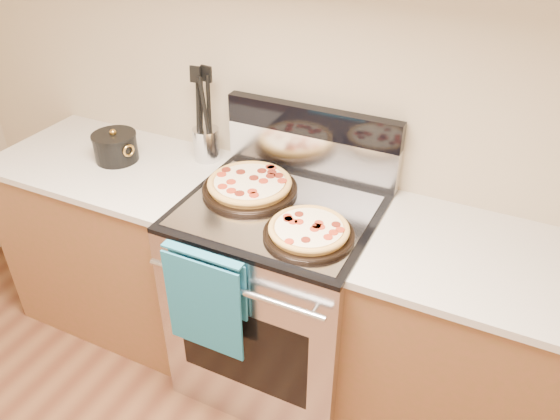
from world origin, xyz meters
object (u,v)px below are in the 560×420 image
at_px(pepperoni_pizza_back, 250,185).
at_px(utensil_crock, 207,144).
at_px(pepperoni_pizza_front, 309,231).
at_px(range_body, 279,297).
at_px(saucepan, 116,148).

xyz_separation_m(pepperoni_pizza_back, utensil_crock, (-0.32, 0.19, 0.03)).
bearing_deg(utensil_crock, pepperoni_pizza_back, -30.30).
bearing_deg(pepperoni_pizza_back, pepperoni_pizza_front, -28.28).
relative_size(range_body, utensil_crock, 6.09).
xyz_separation_m(range_body, pepperoni_pizza_front, (0.18, -0.13, 0.50)).
bearing_deg(utensil_crock, range_body, -26.57).
bearing_deg(range_body, pepperoni_pizza_front, -35.84).
bearing_deg(saucepan, pepperoni_pizza_back, -0.07).
xyz_separation_m(pepperoni_pizza_back, pepperoni_pizza_front, (0.34, -0.18, -0.00)).
xyz_separation_m(pepperoni_pizza_front, utensil_crock, (-0.66, 0.37, 0.04)).
distance_m(range_body, pepperoni_pizza_front, 0.55).
bearing_deg(pepperoni_pizza_front, utensil_crock, 150.72).
relative_size(pepperoni_pizza_back, utensil_crock, 2.59).
height_order(pepperoni_pizza_front, saucepan, saucepan).
xyz_separation_m(utensil_crock, saucepan, (-0.36, -0.19, -0.02)).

